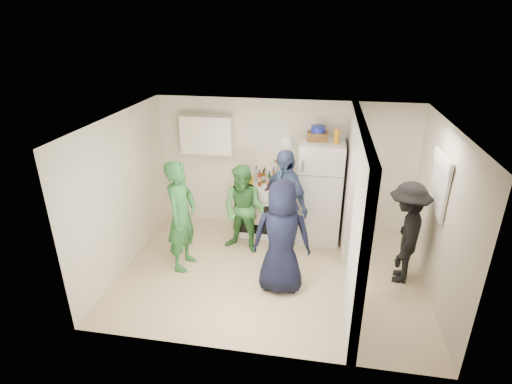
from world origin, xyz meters
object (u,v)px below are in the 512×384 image
at_px(person_green_center, 244,210).
at_px(person_nook, 405,233).
at_px(stove, 259,208).
at_px(person_navy, 282,238).
at_px(person_denim, 284,202).
at_px(fridge, 320,191).
at_px(blue_bowl, 318,129).
at_px(yellow_cup_stack_top, 337,137).
at_px(person_green_left, 182,216).
at_px(wicker_basket, 318,136).

bearing_deg(person_green_center, person_nook, 5.09).
distance_m(stove, person_navy, 1.86).
bearing_deg(stove, person_denim, -49.12).
distance_m(fridge, person_green_center, 1.44).
distance_m(blue_bowl, yellow_cup_stack_top, 0.36).
bearing_deg(person_nook, stove, -101.76).
distance_m(fridge, blue_bowl, 1.14).
height_order(person_denim, person_navy, person_denim).
distance_m(person_green_left, person_denim, 1.73).
distance_m(yellow_cup_stack_top, person_green_left, 2.87).
distance_m(stove, fridge, 1.20).
height_order(stove, yellow_cup_stack_top, yellow_cup_stack_top).
height_order(fridge, person_green_left, fridge).
bearing_deg(fridge, person_green_left, -147.97).
xyz_separation_m(blue_bowl, person_nook, (1.42, -1.17, -1.25)).
height_order(fridge, yellow_cup_stack_top, yellow_cup_stack_top).
relative_size(stove, wicker_basket, 2.79).
height_order(yellow_cup_stack_top, person_navy, yellow_cup_stack_top).
xyz_separation_m(blue_bowl, person_green_center, (-1.16, -0.74, -1.28)).
bearing_deg(person_nook, person_green_center, -85.93).
bearing_deg(wicker_basket, person_navy, -103.11).
bearing_deg(person_denim, stove, 176.31).
bearing_deg(blue_bowl, person_denim, -126.99).
xyz_separation_m(fridge, yellow_cup_stack_top, (0.22, -0.10, 1.06)).
relative_size(stove, yellow_cup_stack_top, 3.91).
distance_m(wicker_basket, person_nook, 2.15).
height_order(stove, wicker_basket, wicker_basket).
relative_size(wicker_basket, person_navy, 0.20).
height_order(blue_bowl, person_denim, blue_bowl).
bearing_deg(fridge, yellow_cup_stack_top, -24.44).
bearing_deg(person_denim, person_green_left, -108.85).
bearing_deg(blue_bowl, person_green_left, -145.75).
height_order(person_green_center, person_navy, person_navy).
xyz_separation_m(fridge, blue_bowl, (-0.10, 0.05, 1.14)).
bearing_deg(yellow_cup_stack_top, blue_bowl, 154.89).
relative_size(wicker_basket, person_nook, 0.21).
height_order(stove, person_nook, person_nook).
bearing_deg(fridge, person_nook, -40.23).
height_order(stove, blue_bowl, blue_bowl).
distance_m(wicker_basket, person_green_center, 1.79).
height_order(blue_bowl, person_green_center, blue_bowl).
height_order(fridge, person_navy, fridge).
bearing_deg(person_green_left, fridge, -51.25).
distance_m(yellow_cup_stack_top, person_green_center, 1.99).
bearing_deg(fridge, blue_bowl, 153.43).
xyz_separation_m(person_green_left, person_green_center, (0.88, 0.65, -0.13)).
bearing_deg(person_green_left, yellow_cup_stack_top, -55.59).
relative_size(yellow_cup_stack_top, person_denim, 0.13).
height_order(person_green_left, person_denim, person_denim).
bearing_deg(person_green_left, stove, -30.12).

